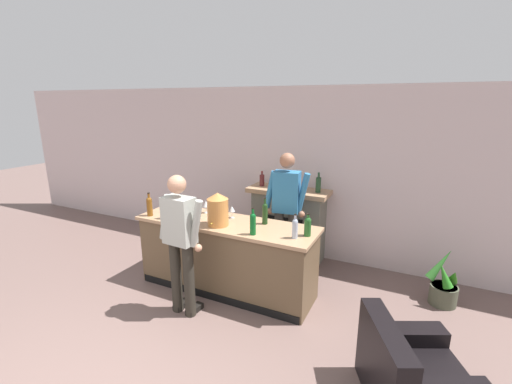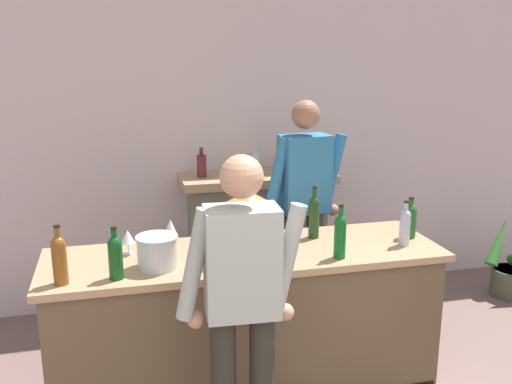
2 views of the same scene
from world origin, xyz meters
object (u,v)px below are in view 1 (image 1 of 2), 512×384
wine_glass_mid_counter (206,204)px  wine_bottle_chardonnay_pale (253,223)px  wine_bottle_riesling_slim (166,209)px  wine_glass_front_left (188,204)px  armchair_black (409,380)px  ice_bucket_steel (185,212)px  copper_dispenser (218,209)px  wine_bottle_port_short (149,205)px  fireplace_stone (288,223)px  wine_bottle_burgundy_dark (308,226)px  person_bartender (286,211)px  person_customer (180,240)px  wine_bottle_cabernet_heavy (295,228)px  wine_bottle_rose_blush (265,212)px  potted_plant_corner (444,286)px  wine_glass_by_dispenser (232,209)px

wine_glass_mid_counter → wine_bottle_chardonnay_pale: bearing=-24.6°
wine_bottle_riesling_slim → wine_glass_front_left: size_ratio=1.91×
armchair_black → ice_bucket_steel: 3.12m
wine_bottle_chardonnay_pale → wine_glass_mid_counter: 1.06m
copper_dispenser → wine_bottle_chardonnay_pale: (0.54, -0.09, -0.07)m
wine_glass_mid_counter → ice_bucket_steel: bearing=-108.3°
wine_bottle_port_short → copper_dispenser: bearing=5.0°
fireplace_stone → wine_bottle_burgundy_dark: 1.57m
copper_dispenser → person_bartender: bearing=52.3°
person_customer → wine_bottle_cabernet_heavy: size_ratio=5.88×
wine_bottle_cabernet_heavy → wine_glass_mid_counter: wine_bottle_cabernet_heavy is taller
fireplace_stone → wine_bottle_riesling_slim: bearing=-127.5°
wine_bottle_port_short → wine_glass_mid_counter: wine_bottle_port_short is taller
wine_bottle_cabernet_heavy → wine_bottle_riesling_slim: wine_bottle_riesling_slim is taller
wine_bottle_rose_blush → wine_bottle_burgundy_dark: bearing=-13.8°
potted_plant_corner → copper_dispenser: copper_dispenser is taller
ice_bucket_steel → wine_glass_mid_counter: bearing=71.7°
potted_plant_corner → wine_bottle_port_short: 4.01m
wine_glass_mid_counter → person_bartender: bearing=23.4°
fireplace_stone → wine_bottle_chardonnay_pale: size_ratio=4.46×
person_customer → wine_bottle_rose_blush: size_ratio=4.93×
wine_bottle_rose_blush → wine_glass_mid_counter: 0.94m
person_bartender → wine_glass_mid_counter: 1.14m
armchair_black → wine_bottle_cabernet_heavy: 1.79m
armchair_black → wine_glass_mid_counter: 3.14m
wine_bottle_rose_blush → wine_bottle_chardonnay_pale: (0.02, -0.40, -0.01)m
fireplace_stone → wine_bottle_riesling_slim: size_ratio=5.00×
wine_glass_mid_counter → wine_glass_by_dispenser: 0.44m
copper_dispenser → wine_bottle_riesling_slim: (-0.76, -0.09, -0.08)m
ice_bucket_steel → wine_bottle_burgundy_dark: size_ratio=0.87×
person_bartender → wine_bottle_cabernet_heavy: bearing=-62.4°
armchair_black → wine_bottle_burgundy_dark: size_ratio=3.98×
fireplace_stone → wine_bottle_burgundy_dark: (0.72, -1.30, 0.51)m
person_bartender → wine_bottle_burgundy_dark: person_bartender is taller
copper_dispenser → wine_bottle_burgundy_dark: bearing=7.7°
armchair_black → ice_bucket_steel: size_ratio=4.56×
wine_glass_mid_counter → wine_glass_front_left: bearing=-165.8°
wine_glass_by_dispenser → wine_bottle_port_short: bearing=-158.9°
copper_dispenser → armchair_black: bearing=-19.2°
person_bartender → wine_glass_by_dispenser: person_bartender is taller
fireplace_stone → wine_bottle_port_short: fireplace_stone is taller
wine_bottle_rose_blush → wine_glass_by_dispenser: wine_bottle_rose_blush is taller
ice_bucket_steel → wine_bottle_riesling_slim: wine_bottle_riesling_slim is taller
wine_bottle_burgundy_dark → wine_bottle_chardonnay_pale: (-0.60, -0.24, 0.02)m
armchair_black → person_bartender: 2.50m
person_customer → copper_dispenser: bearing=73.6°
wine_bottle_chardonnay_pale → wine_glass_by_dispenser: (-0.52, 0.41, -0.02)m
copper_dispenser → wine_bottle_chardonnay_pale: 0.55m
person_customer → wine_glass_front_left: bearing=121.8°
wine_bottle_chardonnay_pale → wine_glass_mid_counter: wine_bottle_chardonnay_pale is taller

